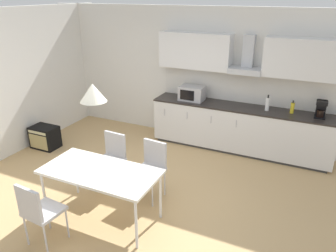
# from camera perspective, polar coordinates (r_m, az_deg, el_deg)

# --- Properties ---
(ground_plane) EXTENTS (8.68, 7.68, 0.02)m
(ground_plane) POSITION_cam_1_polar(r_m,az_deg,el_deg) (5.10, -5.28, -12.46)
(ground_plane) COLOR tan
(wall_back) EXTENTS (6.94, 0.10, 2.65)m
(wall_back) POSITION_cam_1_polar(r_m,az_deg,el_deg) (6.75, 5.53, 8.84)
(wall_back) COLOR silver
(wall_back) RESTS_ON ground_plane
(kitchen_counter) EXTENTS (3.41, 0.61, 0.89)m
(kitchen_counter) POSITION_cam_1_polar(r_m,az_deg,el_deg) (6.46, 12.30, -0.42)
(kitchen_counter) COLOR #333333
(kitchen_counter) RESTS_ON ground_plane
(backsplash_tile) EXTENTS (3.39, 0.02, 0.55)m
(backsplash_tile) POSITION_cam_1_polar(r_m,az_deg,el_deg) (6.49, 13.40, 6.30)
(backsplash_tile) COLOR silver
(backsplash_tile) RESTS_ON kitchen_counter
(upper_wall_cabinets) EXTENTS (3.39, 0.40, 0.67)m
(upper_wall_cabinets) POSITION_cam_1_polar(r_m,az_deg,el_deg) (6.19, 13.65, 11.93)
(upper_wall_cabinets) COLOR silver
(microwave) EXTENTS (0.48, 0.35, 0.28)m
(microwave) POSITION_cam_1_polar(r_m,az_deg,el_deg) (6.52, 4.21, 5.73)
(microwave) COLOR #ADADB2
(microwave) RESTS_ON kitchen_counter
(coffee_maker) EXTENTS (0.18, 0.19, 0.30)m
(coffee_maker) POSITION_cam_1_polar(r_m,az_deg,el_deg) (6.17, 25.09, 2.71)
(coffee_maker) COLOR black
(coffee_maker) RESTS_ON kitchen_counter
(bottle_yellow) EXTENTS (0.07, 0.07, 0.23)m
(bottle_yellow) POSITION_cam_1_polar(r_m,az_deg,el_deg) (6.19, 20.83, 2.98)
(bottle_yellow) COLOR yellow
(bottle_yellow) RESTS_ON kitchen_counter
(bottle_white) EXTENTS (0.07, 0.07, 0.29)m
(bottle_white) POSITION_cam_1_polar(r_m,az_deg,el_deg) (6.18, 16.93, 3.71)
(bottle_white) COLOR white
(bottle_white) RESTS_ON kitchen_counter
(dining_table) EXTENTS (1.55, 0.77, 0.74)m
(dining_table) POSITION_cam_1_polar(r_m,az_deg,el_deg) (4.42, -11.71, -8.11)
(dining_table) COLOR silver
(dining_table) RESTS_ON ground_plane
(chair_far_left) EXTENTS (0.42, 0.42, 0.87)m
(chair_far_left) POSITION_cam_1_polar(r_m,az_deg,el_deg) (5.21, -9.73, -4.96)
(chair_far_left) COLOR #B2B2B7
(chair_far_left) RESTS_ON ground_plane
(chair_far_right) EXTENTS (0.44, 0.44, 0.87)m
(chair_far_right) POSITION_cam_1_polar(r_m,az_deg,el_deg) (4.88, -2.87, -6.62)
(chair_far_right) COLOR #B2B2B7
(chair_far_right) RESTS_ON ground_plane
(chair_near_left) EXTENTS (0.43, 0.43, 0.87)m
(chair_near_left) POSITION_cam_1_polar(r_m,az_deg,el_deg) (4.25, -21.74, -13.29)
(chair_near_left) COLOR #B2B2B7
(chair_near_left) RESTS_ON ground_plane
(guitar_amp) EXTENTS (0.52, 0.37, 0.44)m
(guitar_amp) POSITION_cam_1_polar(r_m,az_deg,el_deg) (6.94, -20.65, -1.82)
(guitar_amp) COLOR black
(guitar_amp) RESTS_ON ground_plane
(pendant_lamp) EXTENTS (0.32, 0.32, 0.22)m
(pendant_lamp) POSITION_cam_1_polar(r_m,az_deg,el_deg) (3.98, -12.95, 5.69)
(pendant_lamp) COLOR silver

